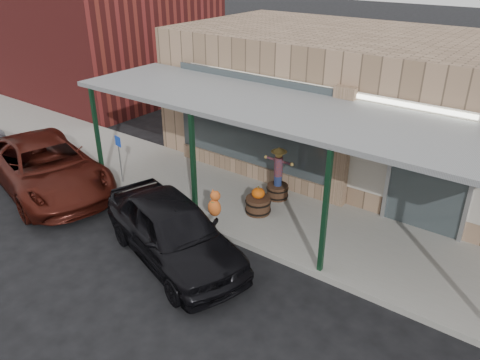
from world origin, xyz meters
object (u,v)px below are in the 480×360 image
Objects in this scene: handicap_sign at (119,153)px; parked_sedan at (173,230)px; car_maroon at (46,167)px; barrel_scarecrow at (278,181)px; barrel_pumpkin at (258,203)px.

handicap_sign is 4.18m from parked_sedan.
parked_sedan reaches higher than car_maroon.
handicap_sign is (-4.28, -1.92, 0.42)m from barrel_scarecrow.
barrel_scarecrow is at bearing 35.44° from handicap_sign.
car_maroon is (-1.56, -1.45, -0.34)m from handicap_sign.
barrel_scarecrow reaches higher than barrel_pumpkin.
parked_sedan is at bearing -78.85° from car_maroon.
handicap_sign is at bearing -167.94° from barrel_pumpkin.
parked_sedan is (-0.48, -3.64, 0.08)m from barrel_scarecrow.
parked_sedan reaches higher than barrel_pumpkin.
barrel_pumpkin is at bearing 23.33° from handicap_sign.
barrel_scarecrow is at bearing 91.71° from barrel_pumpkin.
barrel_scarecrow is 1.03m from barrel_pumpkin.
parked_sedan is at bearing -13.04° from handicap_sign.
barrel_pumpkin is at bearing -91.94° from barrel_scarecrow.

